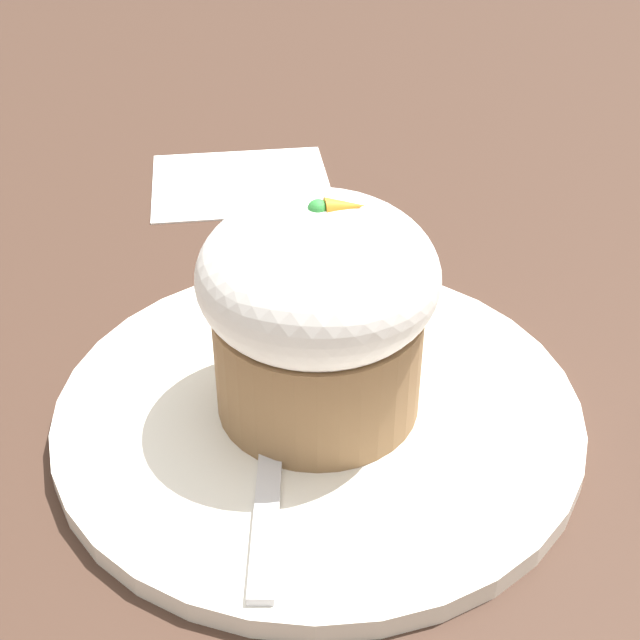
% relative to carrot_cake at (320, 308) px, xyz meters
% --- Properties ---
extents(ground_plane, '(4.00, 4.00, 0.00)m').
position_rel_carrot_cake_xyz_m(ground_plane, '(-0.00, -0.00, -0.06)').
color(ground_plane, '#3D281E').
extents(dessert_plate, '(0.24, 0.24, 0.01)m').
position_rel_carrot_cake_xyz_m(dessert_plate, '(-0.00, -0.00, -0.06)').
color(dessert_plate, white).
rests_on(dessert_plate, ground_plane).
extents(carrot_cake, '(0.10, 0.10, 0.10)m').
position_rel_carrot_cake_xyz_m(carrot_cake, '(0.00, 0.00, 0.00)').
color(carrot_cake, olive).
rests_on(carrot_cake, dessert_plate).
extents(spoon, '(0.04, 0.12, 0.01)m').
position_rel_carrot_cake_xyz_m(spoon, '(-0.03, -0.03, -0.05)').
color(spoon, silver).
rests_on(spoon, dessert_plate).
extents(paper_napkin, '(0.13, 0.11, 0.00)m').
position_rel_carrot_cake_xyz_m(paper_napkin, '(-0.01, 0.25, -0.06)').
color(paper_napkin, white).
rests_on(paper_napkin, ground_plane).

